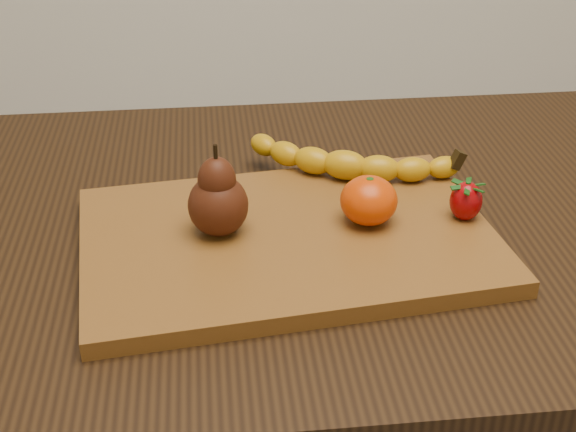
{
  "coord_description": "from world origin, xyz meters",
  "views": [
    {
      "loc": [
        -0.14,
        -0.82,
        1.24
      ],
      "look_at": [
        -0.06,
        -0.07,
        0.8
      ],
      "focal_mm": 50.0,
      "sensor_mm": 36.0,
      "label": 1
    }
  ],
  "objects": [
    {
      "name": "strawberry",
      "position": [
        0.14,
        -0.06,
        0.8
      ],
      "size": [
        0.04,
        0.04,
        0.05
      ],
      "primitive_type": null,
      "rotation": [
        0.0,
        0.0,
        0.15
      ],
      "color": "#950407",
      "rests_on": "cutting_board"
    },
    {
      "name": "banana",
      "position": [
        0.02,
        0.05,
        0.8
      ],
      "size": [
        0.24,
        0.15,
        0.04
      ],
      "primitive_type": null,
      "rotation": [
        0.0,
        0.0,
        -0.39
      ],
      "color": "#C99509",
      "rests_on": "cutting_board"
    },
    {
      "name": "table",
      "position": [
        0.0,
        0.0,
        0.66
      ],
      "size": [
        1.0,
        0.7,
        0.76
      ],
      "color": "black",
      "rests_on": "ground"
    },
    {
      "name": "mandarin",
      "position": [
        0.03,
        -0.06,
        0.81
      ],
      "size": [
        0.08,
        0.08,
        0.05
      ],
      "primitive_type": "ellipsoid",
      "rotation": [
        0.0,
        0.0,
        -0.22
      ],
      "color": "#D03A02",
      "rests_on": "cutting_board"
    },
    {
      "name": "pear",
      "position": [
        -0.13,
        -0.06,
        0.83
      ],
      "size": [
        0.08,
        0.08,
        0.1
      ],
      "primitive_type": null,
      "rotation": [
        0.0,
        0.0,
        0.35
      ],
      "color": "#3F190A",
      "rests_on": "cutting_board"
    },
    {
      "name": "cutting_board",
      "position": [
        -0.06,
        -0.07,
        0.77
      ],
      "size": [
        0.48,
        0.35,
        0.02
      ],
      "primitive_type": "cube",
      "rotation": [
        0.0,
        0.0,
        0.11
      ],
      "color": "brown",
      "rests_on": "table"
    }
  ]
}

